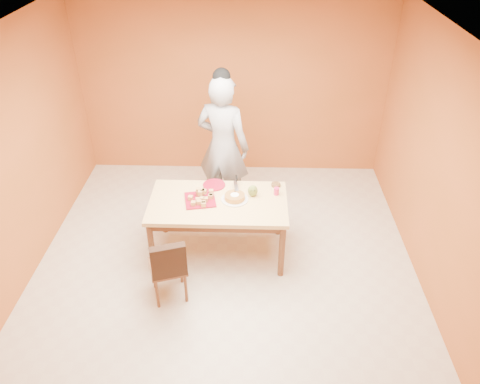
{
  "coord_description": "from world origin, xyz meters",
  "views": [
    {
      "loc": [
        0.3,
        -4.04,
        3.83
      ],
      "look_at": [
        0.17,
        0.3,
        0.96
      ],
      "focal_mm": 35.0,
      "sensor_mm": 36.0,
      "label": 1
    }
  ],
  "objects_px": {
    "pastry_platter": "(200,200)",
    "magenta_glass": "(276,191)",
    "dining_table": "(218,208)",
    "sponge_cake": "(235,197)",
    "dining_chair": "(167,266)",
    "red_dinner_plate": "(214,185)",
    "egg_ornament": "(253,191)",
    "checker_tin": "(276,185)",
    "person": "(223,147)"
  },
  "relations": [
    {
      "from": "dining_chair",
      "to": "egg_ornament",
      "type": "bearing_deg",
      "value": 27.0
    },
    {
      "from": "dining_chair",
      "to": "red_dinner_plate",
      "type": "height_order",
      "value": "dining_chair"
    },
    {
      "from": "person",
      "to": "egg_ornament",
      "type": "height_order",
      "value": "person"
    },
    {
      "from": "dining_chair",
      "to": "person",
      "type": "distance_m",
      "value": 1.86
    },
    {
      "from": "dining_chair",
      "to": "pastry_platter",
      "type": "relative_size",
      "value": 2.42
    },
    {
      "from": "pastry_platter",
      "to": "dining_table",
      "type": "bearing_deg",
      "value": -2.3
    },
    {
      "from": "dining_chair",
      "to": "red_dinner_plate",
      "type": "xyz_separation_m",
      "value": [
        0.42,
        1.09,
        0.34
      ]
    },
    {
      "from": "egg_ornament",
      "to": "checker_tin",
      "type": "bearing_deg",
      "value": 58.21
    },
    {
      "from": "dining_chair",
      "to": "dining_table",
      "type": "bearing_deg",
      "value": 39.26
    },
    {
      "from": "checker_tin",
      "to": "sponge_cake",
      "type": "bearing_deg",
      "value": -147.37
    },
    {
      "from": "dining_table",
      "to": "pastry_platter",
      "type": "xyz_separation_m",
      "value": [
        -0.21,
        0.01,
        0.1
      ]
    },
    {
      "from": "pastry_platter",
      "to": "sponge_cake",
      "type": "relative_size",
      "value": 1.45
    },
    {
      "from": "dining_chair",
      "to": "egg_ornament",
      "type": "relative_size",
      "value": 5.78
    },
    {
      "from": "pastry_platter",
      "to": "magenta_glass",
      "type": "distance_m",
      "value": 0.9
    },
    {
      "from": "sponge_cake",
      "to": "egg_ornament",
      "type": "height_order",
      "value": "egg_ornament"
    },
    {
      "from": "dining_table",
      "to": "sponge_cake",
      "type": "distance_m",
      "value": 0.24
    },
    {
      "from": "dining_chair",
      "to": "pastry_platter",
      "type": "distance_m",
      "value": 0.89
    },
    {
      "from": "dining_chair",
      "to": "magenta_glass",
      "type": "xyz_separation_m",
      "value": [
        1.18,
        0.92,
        0.37
      ]
    },
    {
      "from": "dining_table",
      "to": "checker_tin",
      "type": "relative_size",
      "value": 14.48
    },
    {
      "from": "pastry_platter",
      "to": "egg_ornament",
      "type": "height_order",
      "value": "egg_ornament"
    },
    {
      "from": "egg_ornament",
      "to": "checker_tin",
      "type": "relative_size",
      "value": 1.3
    },
    {
      "from": "magenta_glass",
      "to": "checker_tin",
      "type": "height_order",
      "value": "magenta_glass"
    },
    {
      "from": "pastry_platter",
      "to": "egg_ornament",
      "type": "bearing_deg",
      "value": 10.73
    },
    {
      "from": "person",
      "to": "pastry_platter",
      "type": "bearing_deg",
      "value": 95.52
    },
    {
      "from": "dining_table",
      "to": "red_dinner_plate",
      "type": "bearing_deg",
      "value": 101.98
    },
    {
      "from": "dining_table",
      "to": "person",
      "type": "relative_size",
      "value": 0.83
    },
    {
      "from": "checker_tin",
      "to": "egg_ornament",
      "type": "bearing_deg",
      "value": -141.03
    },
    {
      "from": "pastry_platter",
      "to": "red_dinner_plate",
      "type": "distance_m",
      "value": 0.36
    },
    {
      "from": "egg_ornament",
      "to": "magenta_glass",
      "type": "relative_size",
      "value": 1.61
    },
    {
      "from": "dining_table",
      "to": "sponge_cake",
      "type": "bearing_deg",
      "value": 11.06
    },
    {
      "from": "dining_chair",
      "to": "magenta_glass",
      "type": "distance_m",
      "value": 1.54
    },
    {
      "from": "red_dinner_plate",
      "to": "sponge_cake",
      "type": "height_order",
      "value": "sponge_cake"
    },
    {
      "from": "egg_ornament",
      "to": "checker_tin",
      "type": "distance_m",
      "value": 0.36
    },
    {
      "from": "magenta_glass",
      "to": "checker_tin",
      "type": "xyz_separation_m",
      "value": [
        0.0,
        0.19,
        -0.03
      ]
    },
    {
      "from": "magenta_glass",
      "to": "dining_table",
      "type": "bearing_deg",
      "value": -166.45
    },
    {
      "from": "person",
      "to": "pastry_platter",
      "type": "distance_m",
      "value": 0.99
    },
    {
      "from": "person",
      "to": "checker_tin",
      "type": "bearing_deg",
      "value": 156.7
    },
    {
      "from": "magenta_glass",
      "to": "checker_tin",
      "type": "relative_size",
      "value": 0.81
    },
    {
      "from": "dining_chair",
      "to": "sponge_cake",
      "type": "bearing_deg",
      "value": 31.61
    },
    {
      "from": "dining_chair",
      "to": "sponge_cake",
      "type": "distance_m",
      "value": 1.11
    },
    {
      "from": "person",
      "to": "magenta_glass",
      "type": "xyz_separation_m",
      "value": [
        0.68,
        -0.79,
        -0.16
      ]
    },
    {
      "from": "pastry_platter",
      "to": "checker_tin",
      "type": "height_order",
      "value": "checker_tin"
    },
    {
      "from": "pastry_platter",
      "to": "egg_ornament",
      "type": "distance_m",
      "value": 0.62
    },
    {
      "from": "red_dinner_plate",
      "to": "dining_table",
      "type": "bearing_deg",
      "value": -78.02
    },
    {
      "from": "person",
      "to": "checker_tin",
      "type": "relative_size",
      "value": 17.55
    },
    {
      "from": "red_dinner_plate",
      "to": "sponge_cake",
      "type": "distance_m",
      "value": 0.4
    },
    {
      "from": "dining_table",
      "to": "red_dinner_plate",
      "type": "relative_size",
      "value": 5.86
    },
    {
      "from": "person",
      "to": "dining_chair",
      "type": "bearing_deg",
      "value": 91.96
    },
    {
      "from": "egg_ornament",
      "to": "dining_table",
      "type": "bearing_deg",
      "value": -143.57
    },
    {
      "from": "dining_table",
      "to": "magenta_glass",
      "type": "bearing_deg",
      "value": 13.55
    }
  ]
}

